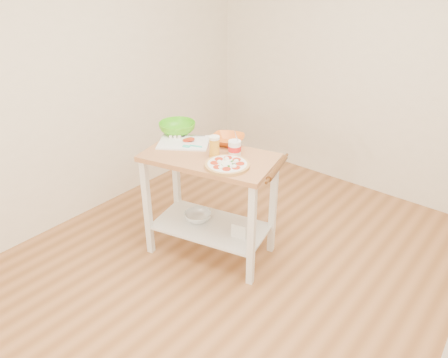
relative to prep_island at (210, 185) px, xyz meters
name	(u,v)px	position (x,y,z in m)	size (l,w,h in m)	color
room_shell	(252,134)	(0.64, -0.35, 0.71)	(4.04, 4.54, 2.74)	#A76B3D
prep_island	(210,185)	(0.00, 0.00, 0.00)	(1.10, 0.77, 0.90)	#B77A4B
pizza	(227,165)	(0.23, -0.07, 0.28)	(0.33, 0.33, 0.05)	tan
cutting_board	(184,142)	(-0.32, 0.05, 0.27)	(0.50, 0.47, 0.04)	white
spatula	(192,146)	(-0.20, 0.01, 0.28)	(0.14, 0.10, 0.01)	#38D7B9
knife	(184,136)	(-0.39, 0.13, 0.28)	(0.23, 0.18, 0.01)	silver
orange_bowl	(228,140)	(-0.03, 0.26, 0.29)	(0.26, 0.26, 0.06)	orange
green_bowl	(177,128)	(-0.50, 0.16, 0.31)	(0.31, 0.31, 0.10)	#4BBF15
beer_pint	(214,146)	(0.04, 0.01, 0.34)	(0.08, 0.08, 0.16)	gold
yogurt_tub	(235,148)	(0.15, 0.12, 0.32)	(0.10, 0.10, 0.21)	white
rolling_pin	(277,168)	(0.54, 0.10, 0.28)	(0.04, 0.04, 0.37)	#583114
shelf_glass_bowl	(198,216)	(-0.13, -0.01, -0.34)	(0.23, 0.23, 0.07)	silver
shelf_bin	(241,228)	(0.28, 0.05, -0.32)	(0.12, 0.12, 0.12)	white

